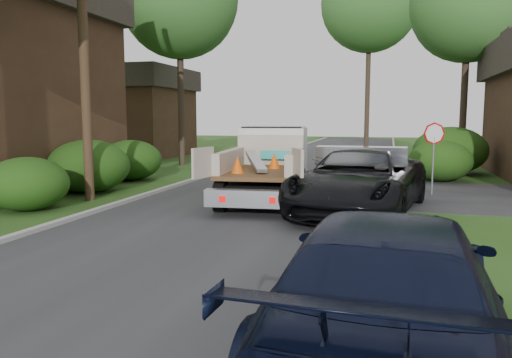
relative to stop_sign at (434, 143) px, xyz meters
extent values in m
plane|color=#244513|center=(-5.20, -9.00, -1.78)|extent=(120.00, 120.00, 0.00)
cube|color=#28282B|center=(-5.20, 1.00, -1.77)|extent=(8.00, 90.00, 0.02)
cube|color=#9E9E99|center=(-9.30, 1.00, -1.72)|extent=(0.20, 90.00, 0.12)
cube|color=#9E9E99|center=(-1.10, 1.00, -1.72)|extent=(0.20, 90.00, 0.12)
cylinder|color=slate|center=(0.00, 0.00, -0.78)|extent=(0.06, 0.06, 2.00)
cylinder|color=#B20A0A|center=(0.00, 0.00, 0.32)|extent=(0.71, 0.32, 0.76)
cylinder|color=#382619|center=(-10.70, -4.00, 3.22)|extent=(0.30, 0.30, 10.00)
cube|color=#3D2519|center=(-18.70, 13.00, 0.47)|extent=(7.00, 7.00, 4.50)
cube|color=#332B26|center=(-18.70, 13.00, 3.42)|extent=(7.56, 7.56, 1.40)
cube|color=#332B26|center=(-18.70, 13.00, 4.12)|extent=(1.05, 7.56, 0.20)
ellipsoid|color=#17400E|center=(-11.40, -6.00, -1.01)|extent=(2.34, 2.34, 1.53)
ellipsoid|color=#17400E|center=(-11.70, -2.50, -0.84)|extent=(2.86, 2.86, 1.87)
ellipsoid|color=#17400E|center=(-12.00, 1.00, -0.93)|extent=(2.60, 2.60, 1.70)
ellipsoid|color=#17400E|center=(0.60, 4.00, -0.93)|extent=(2.60, 2.60, 1.70)
ellipsoid|color=#17400E|center=(1.30, 7.00, -0.67)|extent=(3.38, 3.38, 2.21)
cylinder|color=#2D2119|center=(-12.70, 8.00, 2.72)|extent=(0.36, 0.36, 9.00)
cylinder|color=#2D2119|center=(2.30, 11.00, 2.47)|extent=(0.36, 0.36, 8.50)
sphere|color=#376826|center=(2.30, 11.00, 6.72)|extent=(6.00, 6.00, 6.00)
cylinder|color=#2D2119|center=(-19.20, 4.00, 2.72)|extent=(0.36, 0.36, 9.00)
cylinder|color=#2D2119|center=(-3.20, 21.00, 3.72)|extent=(0.36, 0.36, 11.00)
sphere|color=#376826|center=(-3.20, 21.00, 9.22)|extent=(7.20, 7.20, 7.20)
cylinder|color=black|center=(-6.31, -1.06, -1.33)|extent=(0.38, 0.93, 0.90)
cylinder|color=black|center=(-4.42, -0.88, -1.33)|extent=(0.38, 0.93, 0.90)
cylinder|color=black|center=(-5.96, -4.85, -1.33)|extent=(0.38, 0.93, 0.90)
cylinder|color=black|center=(-4.07, -4.67, -1.33)|extent=(0.38, 0.93, 0.90)
cube|color=black|center=(-5.20, -2.76, -1.16)|extent=(2.53, 5.97, 0.24)
cube|color=silver|center=(-5.39, -0.67, -0.27)|extent=(2.36, 2.00, 1.55)
cube|color=black|center=(-5.39, -0.67, 0.28)|extent=(2.20, 1.84, 0.55)
cube|color=#472D19|center=(-5.14, -3.46, -0.77)|extent=(2.53, 3.80, 0.12)
cube|color=beige|center=(-5.30, -1.67, -0.22)|extent=(2.20, 0.30, 1.00)
cube|color=beige|center=(-6.13, -3.55, -0.42)|extent=(0.56, 3.42, 0.60)
cube|color=beige|center=(-4.14, -3.37, -0.42)|extent=(0.56, 3.42, 0.60)
cube|color=silver|center=(-4.94, -5.61, -1.23)|extent=(2.33, 0.56, 0.45)
cube|color=#B20505|center=(-5.57, -5.85, -1.23)|extent=(0.16, 0.05, 0.16)
cube|color=#B20505|center=(-4.27, -5.73, -1.23)|extent=(0.16, 0.05, 0.16)
cube|color=beige|center=(-6.20, -5.57, -0.32)|extent=(0.31, 0.89, 0.80)
cube|color=beige|center=(-3.70, -5.34, -0.32)|extent=(0.46, 0.85, 0.80)
cube|color=silver|center=(-5.34, -3.38, -0.43)|extent=(1.30, 2.50, 0.46)
cone|color=#F2590A|center=(-5.60, -4.41, -0.46)|extent=(0.39, 0.39, 0.50)
cone|color=#F2590A|center=(-4.89, -2.84, -0.46)|extent=(0.39, 0.39, 0.50)
cube|color=#148C84|center=(-5.03, -1.89, -0.36)|extent=(1.11, 0.20, 0.28)
imported|color=black|center=(-2.22, -3.88, -0.89)|extent=(4.00, 6.82, 1.78)
imported|color=black|center=(-1.40, -12.38, -0.96)|extent=(2.61, 5.77, 1.64)
camera|label=1|loc=(-1.43, -17.89, 0.87)|focal=35.00mm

